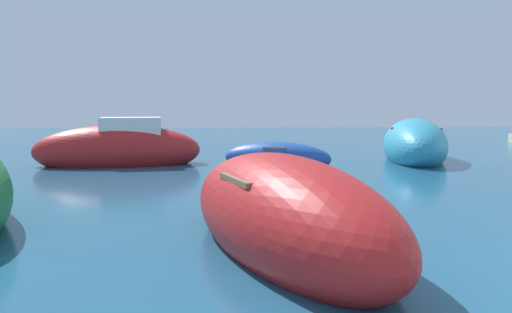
# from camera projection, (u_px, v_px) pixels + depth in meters

# --- Properties ---
(moored_boat_0) EXTENTS (3.80, 6.38, 2.13)m
(moored_boat_0) POSITION_uv_depth(u_px,v_px,m) (414.00, 145.00, 18.38)
(moored_boat_0) COLOR teal
(moored_boat_0) RESTS_ON ground
(moored_boat_2) EXTENTS (6.21, 2.99, 2.16)m
(moored_boat_2) POSITION_uv_depth(u_px,v_px,m) (119.00, 149.00, 16.80)
(moored_boat_2) COLOR #B21E1E
(moored_boat_2) RESTS_ON ground
(moored_boat_3) EXTENTS (4.04, 2.36, 1.16)m
(moored_boat_3) POSITION_uv_depth(u_px,v_px,m) (277.00, 158.00, 16.21)
(moored_boat_3) COLOR #1E479E
(moored_boat_3) RESTS_ON ground
(moored_boat_4) EXTENTS (3.92, 5.81, 1.87)m
(moored_boat_4) POSITION_uv_depth(u_px,v_px,m) (283.00, 215.00, 7.00)
(moored_boat_4) COLOR #B21E1E
(moored_boat_4) RESTS_ON ground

